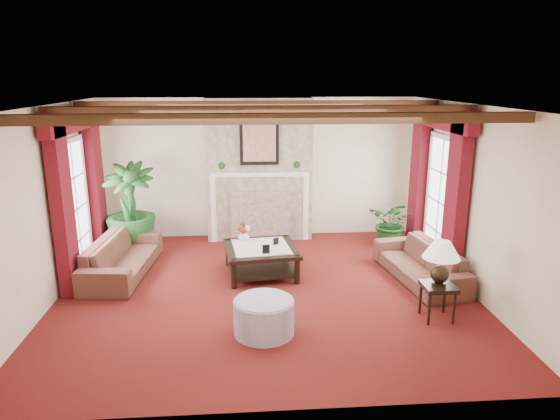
{
  "coord_description": "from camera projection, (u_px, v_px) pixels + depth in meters",
  "views": [
    {
      "loc": [
        -0.3,
        -6.83,
        3.08
      ],
      "look_at": [
        0.24,
        0.4,
        1.13
      ],
      "focal_mm": 32.0,
      "sensor_mm": 36.0,
      "label": 1
    }
  ],
  "objects": [
    {
      "name": "floor",
      "position": [
        266.0,
        291.0,
        7.4
      ],
      "size": [
        6.0,
        6.0,
        0.0
      ],
      "primitive_type": "plane",
      "color": "#420B0B",
      "rests_on": "ground"
    },
    {
      "name": "ceiling",
      "position": [
        265.0,
        106.0,
        6.7
      ],
      "size": [
        6.0,
        6.0,
        0.0
      ],
      "primitive_type": "plane",
      "rotation": [
        3.14,
        0.0,
        0.0
      ],
      "color": "white",
      "rests_on": "floor"
    },
    {
      "name": "back_wall",
      "position": [
        259.0,
        168.0,
        9.7
      ],
      "size": [
        6.0,
        0.02,
        2.7
      ],
      "primitive_type": "cube",
      "color": "beige",
      "rests_on": "ground"
    },
    {
      "name": "left_wall",
      "position": [
        47.0,
        207.0,
        6.83
      ],
      "size": [
        0.02,
        5.5,
        2.7
      ],
      "primitive_type": "cube",
      "color": "beige",
      "rests_on": "ground"
    },
    {
      "name": "right_wall",
      "position": [
        471.0,
        199.0,
        7.26
      ],
      "size": [
        0.02,
        5.5,
        2.7
      ],
      "primitive_type": "cube",
      "color": "beige",
      "rests_on": "ground"
    },
    {
      "name": "ceiling_beams",
      "position": [
        265.0,
        110.0,
        6.71
      ],
      "size": [
        6.0,
        3.0,
        0.12
      ],
      "primitive_type": null,
      "color": "#3D2313",
      "rests_on": "ceiling"
    },
    {
      "name": "fireplace",
      "position": [
        258.0,
        98.0,
        9.15
      ],
      "size": [
        2.0,
        0.52,
        2.7
      ],
      "primitive_type": null,
      "color": "tan",
      "rests_on": "ground"
    },
    {
      "name": "french_door_left",
      "position": [
        67.0,
        141.0,
        7.6
      ],
      "size": [
        0.1,
        1.1,
        2.16
      ],
      "primitive_type": null,
      "color": "white",
      "rests_on": "ground"
    },
    {
      "name": "french_door_right",
      "position": [
        446.0,
        137.0,
        8.02
      ],
      "size": [
        0.1,
        1.1,
        2.16
      ],
      "primitive_type": null,
      "color": "white",
      "rests_on": "ground"
    },
    {
      "name": "curtains_left",
      "position": [
        72.0,
        113.0,
        7.49
      ],
      "size": [
        0.2,
        2.4,
        2.55
      ],
      "primitive_type": null,
      "color": "#540B18",
      "rests_on": "ground"
    },
    {
      "name": "curtains_right",
      "position": [
        442.0,
        111.0,
        7.91
      ],
      "size": [
        0.2,
        2.4,
        2.55
      ],
      "primitive_type": null,
      "color": "#540B18",
      "rests_on": "ground"
    },
    {
      "name": "sofa_left",
      "position": [
        122.0,
        251.0,
        7.94
      ],
      "size": [
        2.12,
        0.93,
        0.79
      ],
      "primitive_type": "imported",
      "rotation": [
        0.0,
        0.0,
        1.49
      ],
      "color": "#370F16",
      "rests_on": "ground"
    },
    {
      "name": "sofa_right",
      "position": [
        420.0,
        257.0,
        7.73
      ],
      "size": [
        2.07,
        1.1,
        0.75
      ],
      "primitive_type": "imported",
      "rotation": [
        0.0,
        0.0,
        -1.43
      ],
      "color": "#370F16",
      "rests_on": "ground"
    },
    {
      "name": "potted_palm",
      "position": [
        131.0,
        227.0,
        8.99
      ],
      "size": [
        1.04,
        1.69,
        0.9
      ],
      "primitive_type": "imported",
      "rotation": [
        0.0,
        0.0,
        -0.04
      ],
      "color": "black",
      "rests_on": "ground"
    },
    {
      "name": "small_plant",
      "position": [
        392.0,
        228.0,
        9.25
      ],
      "size": [
        1.71,
        1.71,
        0.71
      ],
      "primitive_type": "imported",
      "rotation": [
        0.0,
        0.0,
        -0.69
      ],
      "color": "black",
      "rests_on": "ground"
    },
    {
      "name": "coffee_table",
      "position": [
        261.0,
        261.0,
        7.98
      ],
      "size": [
        1.23,
        1.23,
        0.45
      ],
      "primitive_type": null,
      "rotation": [
        0.0,
        0.0,
        0.11
      ],
      "color": "black",
      "rests_on": "ground"
    },
    {
      "name": "side_table",
      "position": [
        437.0,
        302.0,
        6.5
      ],
      "size": [
        0.51,
        0.51,
        0.48
      ],
      "primitive_type": null,
      "rotation": [
        0.0,
        0.0,
        0.32
      ],
      "color": "black",
      "rests_on": "ground"
    },
    {
      "name": "ottoman",
      "position": [
        264.0,
        317.0,
        6.13
      ],
      "size": [
        0.75,
        0.75,
        0.44
      ],
      "primitive_type": "cylinder",
      "color": "#9490A3",
      "rests_on": "ground"
    },
    {
      "name": "table_lamp",
      "position": [
        441.0,
        263.0,
        6.36
      ],
      "size": [
        0.48,
        0.48,
        0.61
      ],
      "primitive_type": null,
      "color": "black",
      "rests_on": "side_table"
    },
    {
      "name": "flower_vase",
      "position": [
        244.0,
        236.0,
        8.2
      ],
      "size": [
        0.21,
        0.21,
        0.18
      ],
      "primitive_type": "imported",
      "rotation": [
        0.0,
        0.0,
        0.08
      ],
      "color": "silver",
      "rests_on": "coffee_table"
    },
    {
      "name": "book",
      "position": [
        275.0,
        243.0,
        7.67
      ],
      "size": [
        0.22,
        0.05,
        0.29
      ],
      "primitive_type": "imported",
      "rotation": [
        0.0,
        0.0,
        -0.06
      ],
      "color": "black",
      "rests_on": "coffee_table"
    },
    {
      "name": "photo_frame_a",
      "position": [
        266.0,
        249.0,
        7.59
      ],
      "size": [
        0.11,
        0.02,
        0.15
      ],
      "primitive_type": null,
      "rotation": [
        0.0,
        0.0,
        0.04
      ],
      "color": "black",
      "rests_on": "coffee_table"
    },
    {
      "name": "photo_frame_b",
      "position": [
        276.0,
        242.0,
        8.0
      ],
      "size": [
        0.09,
        0.06,
        0.12
      ],
      "primitive_type": null,
      "rotation": [
        0.0,
        0.0,
        0.43
      ],
      "color": "black",
      "rests_on": "coffee_table"
    }
  ]
}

